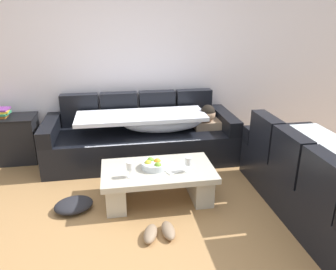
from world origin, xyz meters
The scene contains 13 objects.
ground_plane centered at (0.00, 0.00, 0.00)m, with size 14.00×14.00×0.00m, color #A77A4A.
back_wall centered at (0.00, 2.15, 1.35)m, with size 9.00×0.10×2.70m, color white.
couch_along_wall centered at (0.24, 1.63, 0.33)m, with size 2.56×0.92×0.88m.
couch_near_window centered at (1.87, 0.04, 0.34)m, with size 0.92×1.99×0.88m.
coffee_table centered at (0.28, 0.52, 0.24)m, with size 1.20×0.68×0.38m.
fruit_bowl centered at (0.24, 0.55, 0.42)m, with size 0.28×0.28×0.10m.
wine_glass_near_left centered at (-0.03, 0.38, 0.50)m, with size 0.07×0.07×0.17m.
wine_glass_near_right centered at (0.58, 0.40, 0.50)m, with size 0.07×0.07×0.17m.
open_magazine centered at (0.47, 0.50, 0.39)m, with size 0.28×0.21×0.01m, color white.
side_cabinet centered at (-1.57, 1.85, 0.32)m, with size 0.72×0.44×0.64m.
book_stack_on_cabinet centered at (-1.62, 1.85, 0.70)m, with size 0.19×0.22×0.12m.
pair_of_shoes centered at (0.20, -0.11, 0.04)m, with size 0.33×0.30×0.09m.
crumpled_garment centered at (-0.62, 0.46, 0.06)m, with size 0.40×0.32×0.12m, color #232328.
Camera 1 is at (-0.13, -2.56, 1.95)m, focal length 34.67 mm.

